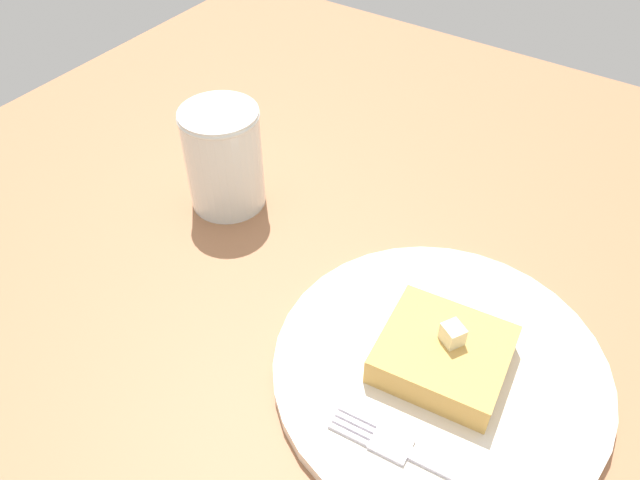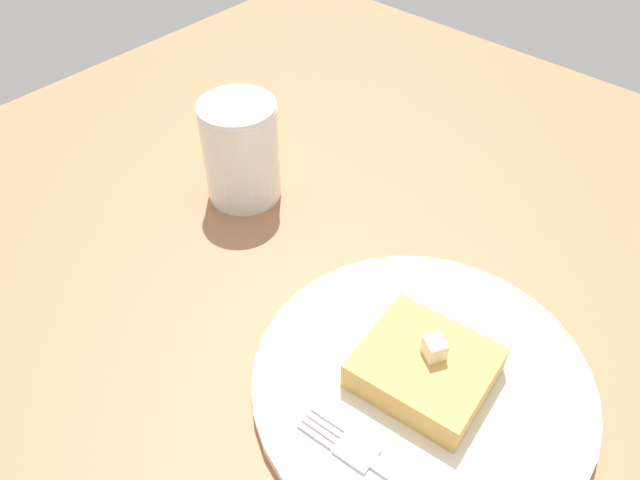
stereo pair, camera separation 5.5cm
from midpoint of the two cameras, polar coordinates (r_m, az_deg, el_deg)
name	(u,v)px [view 2 (the right image)]	position (r cm, az deg, el deg)	size (l,w,h in cm)	color
table_surface	(344,378)	(52.55, 5.28, -12.63)	(116.39, 116.39, 2.52)	#9B6644
plate	(422,381)	(50.94, 12.43, -12.68)	(26.57, 26.57, 1.24)	silver
toast_slice_center	(425,367)	(49.43, 12.76, -11.48)	(8.73, 9.61, 2.65)	gold
butter_pat_primary	(435,348)	(47.99, 13.71, -9.75)	(1.61, 1.45, 1.61)	beige
fork	(385,470)	(45.99, 9.55, -20.26)	(2.79, 16.06, 0.36)	silver
syrup_jar	(241,155)	(63.76, -4.76, 7.62)	(7.87, 7.87, 10.80)	#452306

